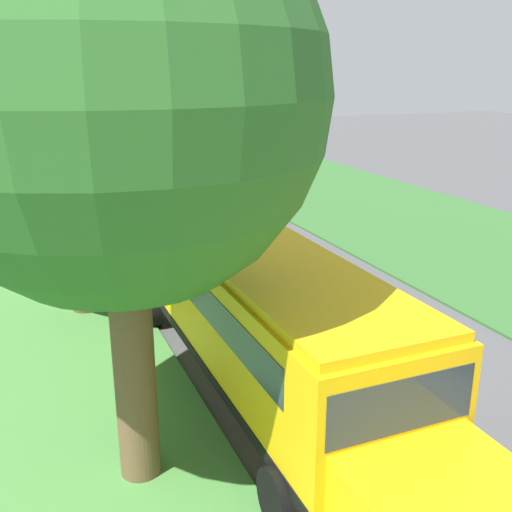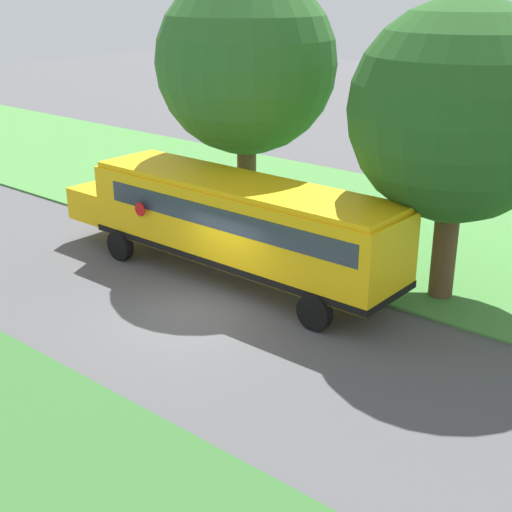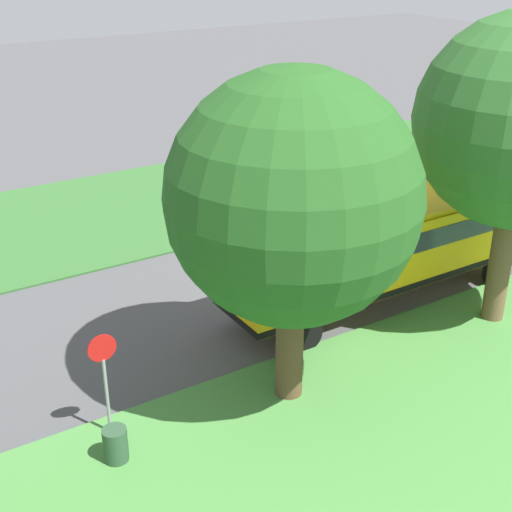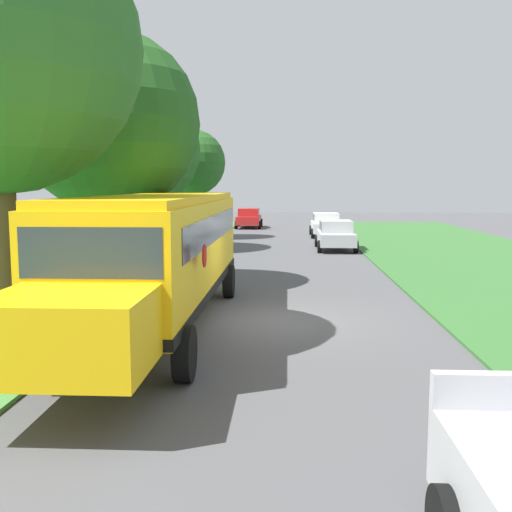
% 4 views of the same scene
% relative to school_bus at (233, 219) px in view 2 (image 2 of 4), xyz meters
% --- Properties ---
extents(ground_plane, '(120.00, 120.00, 0.00)m').
position_rel_school_bus_xyz_m(ground_plane, '(2.75, 0.86, -1.92)').
color(ground_plane, '#4C4C4F').
extents(grass_verge, '(12.00, 80.00, 0.08)m').
position_rel_school_bus_xyz_m(grass_verge, '(-7.25, 0.86, -1.88)').
color(grass_verge, '#47843D').
rests_on(grass_verge, ground).
extents(school_bus, '(2.85, 12.42, 3.16)m').
position_rel_school_bus_xyz_m(school_bus, '(0.00, 0.00, 0.00)').
color(school_bus, yellow).
rests_on(school_bus, ground).
extents(oak_tree_beside_bus, '(5.96, 5.96, 9.15)m').
position_rel_school_bus_xyz_m(oak_tree_beside_bus, '(-2.83, -1.89, 4.24)').
color(oak_tree_beside_bus, brown).
rests_on(oak_tree_beside_bus, ground).
extents(oak_tree_roadside_mid, '(5.94, 5.94, 8.37)m').
position_rel_school_bus_xyz_m(oak_tree_roadside_mid, '(-2.79, 5.44, 3.50)').
color(oak_tree_roadside_mid, brown).
rests_on(oak_tree_roadside_mid, ground).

